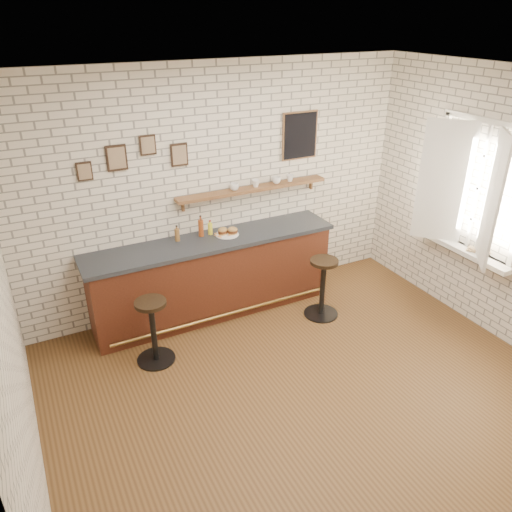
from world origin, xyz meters
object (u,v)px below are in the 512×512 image
Objects in this scene: sandwich_plate at (227,234)px; shelf_cup_c at (276,180)px; book_upper at (476,252)px; shelf_cup_a at (234,187)px; bar_counter at (214,276)px; bar_stool_right at (323,286)px; bitters_bottle_brown at (177,235)px; bar_stool_left at (153,329)px; book_lower at (475,253)px; bitters_bottle_amber at (201,228)px; ciabatta_sandwich at (228,231)px; bitters_bottle_white at (201,229)px; shelf_cup_b at (256,183)px; condiment_bottle_yellow at (210,228)px; shelf_cup_d at (290,178)px.

shelf_cup_c is at bearing 12.13° from sandwich_plate.
shelf_cup_a is at bearing 142.48° from book_upper.
bar_counter is 4.01× the size of bar_stool_right.
bitters_bottle_brown reaches higher than bar_stool_left.
shelf_cup_a is at bearing 3.95° from bitters_bottle_brown.
shelf_cup_a reaches higher than bar_stool_right.
sandwich_plate is at bearing 9.29° from bar_counter.
bar_counter is 0.71m from bitters_bottle_brown.
bar_counter is 0.55m from sandwich_plate.
book_lower is (3.60, -0.97, 0.54)m from bar_stool_left.
bar_stool_right is at bearing -33.92° from bitters_bottle_amber.
bitters_bottle_white is (-0.30, 0.11, 0.04)m from ciabatta_sandwich.
bitters_bottle_brown is 1.75× the size of shelf_cup_a.
shelf_cup_b reaches higher than shelf_cup_a.
bar_counter is at bearing -21.20° from bitters_bottle_brown.
condiment_bottle_yellow is (-0.17, 0.11, 0.07)m from sandwich_plate.
bitters_bottle_white reaches higher than ciabatta_sandwich.
shelf_cup_d reaches higher than sandwich_plate.
bar_counter reaches higher than book_upper.
bar_stool_right is 3.69× the size of book_upper.
shelf_cup_c reaches higher than bitters_bottle_brown.
bar_counter reaches higher than book_lower.
book_upper is at bearing -32.06° from bar_stool_right.
sandwich_plate is 0.58m from shelf_cup_a.
bitters_bottle_brown is 3.49m from book_lower.
bar_stool_left is (-1.18, -0.66, -0.61)m from sandwich_plate.
bitters_bottle_amber is at bearing 180.00° from condiment_bottle_yellow.
ciabatta_sandwich is 1.26× the size of book_lower.
ciabatta_sandwich reaches higher than sandwich_plate.
shelf_cup_d is at bearing 9.62° from bar_counter.
bitters_bottle_white is 3.24m from book_upper.
bitters_bottle_amber is 1.38m from bar_stool_left.
bar_counter is 3.12m from book_upper.
book_upper reaches higher than bar_stool_right.
bar_stool_left is at bearing -142.42° from condiment_bottle_yellow.
shelf_cup_c is (1.06, 0.05, 0.44)m from bitters_bottle_white.
bar_counter is at bearing -62.52° from bitters_bottle_white.
ciabatta_sandwich is at bearing 8.84° from bar_counter.
shelf_cup_c is 0.52× the size of book_upper.
bitters_bottle_amber is 1.31× the size of book_lower.
shelf_cup_b is (0.48, 0.17, 0.53)m from sandwich_plate.
shelf_cup_c is (1.06, 0.05, 0.43)m from bitters_bottle_amber.
condiment_bottle_yellow reaches higher than book_upper.
condiment_bottle_yellow is at bearing 0.00° from bitters_bottle_brown.
book_lower is (2.71, -1.74, -0.18)m from bitters_bottle_amber.
shelf_cup_b reaches higher than shelf_cup_c.
bitters_bottle_amber is at bearing 158.85° from sandwich_plate.
bitters_bottle_white is at bearing 180.00° from condiment_bottle_yellow.
bitters_bottle_amber reaches higher than condiment_bottle_yellow.
shelf_cup_d is at bearing 9.69° from sandwich_plate.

